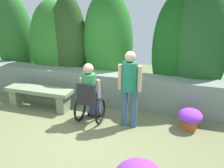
{
  "coord_description": "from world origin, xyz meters",
  "views": [
    {
      "loc": [
        1.79,
        -3.8,
        2.55
      ],
      "look_at": [
        0.25,
        0.88,
        0.85
      ],
      "focal_mm": 39.0,
      "sensor_mm": 36.0,
      "label": 1
    }
  ],
  "objects_px": {
    "person_in_wheelchair": "(90,95)",
    "person_standing_companion": "(130,85)",
    "stone_bench": "(39,95)",
    "flower_pot_terracotta_by_wall": "(190,118)"
  },
  "relations": [
    {
      "from": "stone_bench",
      "to": "person_standing_companion",
      "type": "height_order",
      "value": "person_standing_companion"
    },
    {
      "from": "person_in_wheelchair",
      "to": "person_standing_companion",
      "type": "bearing_deg",
      "value": 3.13
    },
    {
      "from": "stone_bench",
      "to": "flower_pot_terracotta_by_wall",
      "type": "relative_size",
      "value": 3.44
    },
    {
      "from": "stone_bench",
      "to": "person_standing_companion",
      "type": "bearing_deg",
      "value": -11.61
    },
    {
      "from": "person_standing_companion",
      "to": "flower_pot_terracotta_by_wall",
      "type": "height_order",
      "value": "person_standing_companion"
    },
    {
      "from": "person_in_wheelchair",
      "to": "person_standing_companion",
      "type": "distance_m",
      "value": 0.91
    },
    {
      "from": "person_in_wheelchair",
      "to": "person_standing_companion",
      "type": "relative_size",
      "value": 0.82
    },
    {
      "from": "stone_bench",
      "to": "flower_pot_terracotta_by_wall",
      "type": "distance_m",
      "value": 3.58
    },
    {
      "from": "person_in_wheelchair",
      "to": "person_standing_companion",
      "type": "xyz_separation_m",
      "value": [
        0.86,
        0.04,
        0.31
      ]
    },
    {
      "from": "person_standing_companion",
      "to": "flower_pot_terracotta_by_wall",
      "type": "distance_m",
      "value": 1.44
    }
  ]
}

